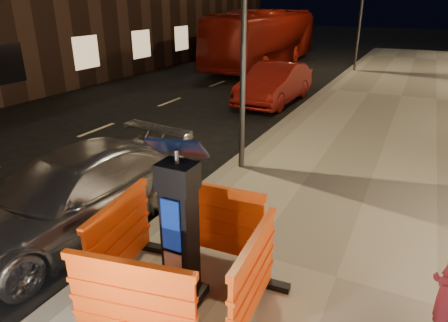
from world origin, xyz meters
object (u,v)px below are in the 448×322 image
at_px(parking_kiosk, 180,226).
at_px(barrier_back, 217,222).
at_px(car_silver, 77,230).
at_px(barrier_front, 132,308).
at_px(barrier_bldgside, 253,280).
at_px(car_red, 274,103).
at_px(bus_doubledecker, 263,66).
at_px(barrier_kerbside, 120,239).

relative_size(parking_kiosk, barrier_back, 1.40).
xyz_separation_m(parking_kiosk, barrier_back, (0.00, 0.95, -0.45)).
bearing_deg(car_silver, barrier_front, -26.46).
bearing_deg(barrier_bldgside, car_red, 14.56).
distance_m(parking_kiosk, bus_doubledecker, 20.59).
height_order(barrier_kerbside, barrier_bldgside, same).
distance_m(barrier_back, car_red, 10.32).
bearing_deg(barrier_bldgside, parking_kiosk, 86.23).
xyz_separation_m(parking_kiosk, barrier_front, (0.00, -0.95, -0.45)).
bearing_deg(barrier_kerbside, car_silver, 58.40).
bearing_deg(parking_kiosk, barrier_bldgside, -5.77).
xyz_separation_m(barrier_front, car_red, (-2.66, 11.85, -0.72)).
height_order(barrier_back, barrier_kerbside, same).
relative_size(car_silver, car_red, 1.04).
bearing_deg(barrier_kerbside, barrier_bldgside, -97.77).
height_order(parking_kiosk, barrier_back, parking_kiosk).
bearing_deg(car_silver, car_red, 96.91).
bearing_deg(car_silver, barrier_bldgside, -5.07).
bearing_deg(barrier_bldgside, barrier_kerbside, 86.23).
bearing_deg(barrier_front, car_silver, 136.32).
distance_m(barrier_front, car_red, 12.16).
bearing_deg(car_silver, barrier_back, 11.55).
height_order(barrier_back, barrier_bldgside, same).
relative_size(parking_kiosk, barrier_bldgside, 1.40).
bearing_deg(barrier_kerbside, car_red, 1.15).
relative_size(parking_kiosk, car_silver, 0.44).
relative_size(barrier_back, car_silver, 0.31).
distance_m(parking_kiosk, barrier_back, 1.05).
bearing_deg(barrier_bldgside, car_silver, 74.70).
height_order(barrier_back, car_red, barrier_back).
height_order(barrier_bldgside, bus_doubledecker, bus_doubledecker).
xyz_separation_m(barrier_bldgside, car_silver, (-3.53, 0.72, -0.72)).
bearing_deg(barrier_kerbside, barrier_back, -52.77).
bearing_deg(bus_doubledecker, barrier_back, -70.29).
height_order(parking_kiosk, barrier_bldgside, parking_kiosk).
bearing_deg(car_red, barrier_front, -75.44).
height_order(car_red, bus_doubledecker, bus_doubledecker).
height_order(barrier_kerbside, bus_doubledecker, bus_doubledecker).
xyz_separation_m(barrier_back, barrier_bldgside, (0.95, -0.95, 0.00)).
bearing_deg(car_silver, parking_kiosk, -9.14).
xyz_separation_m(barrier_bldgside, car_red, (-3.61, 10.90, -0.72)).
relative_size(barrier_bldgside, car_silver, 0.31).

